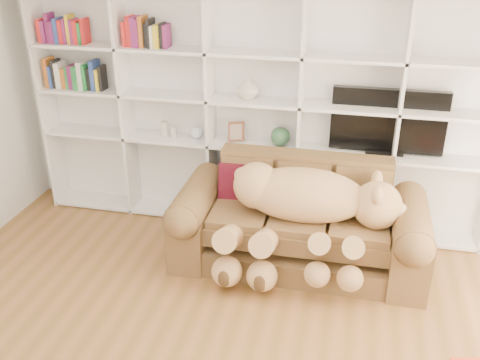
# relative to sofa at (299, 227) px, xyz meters

# --- Properties ---
(wall_back) EXTENTS (5.00, 0.02, 2.70)m
(wall_back) POSITION_rel_sofa_xyz_m (-0.54, 0.83, 1.00)
(wall_back) COLOR silver
(wall_back) RESTS_ON floor
(bookshelf) EXTENTS (4.43, 0.35, 2.40)m
(bookshelf) POSITION_rel_sofa_xyz_m (-0.78, 0.69, 0.95)
(bookshelf) COLOR white
(bookshelf) RESTS_ON floor
(sofa) EXTENTS (2.21, 0.96, 0.93)m
(sofa) POSITION_rel_sofa_xyz_m (0.00, 0.00, 0.00)
(sofa) COLOR brown
(sofa) RESTS_ON floor
(teddy_bear) EXTENTS (1.57, 0.88, 0.91)m
(teddy_bear) POSITION_rel_sofa_xyz_m (0.04, -0.19, 0.29)
(teddy_bear) COLOR tan
(teddy_bear) RESTS_ON sofa
(throw_pillow) EXTENTS (0.38, 0.23, 0.38)m
(throw_pillow) POSITION_rel_sofa_xyz_m (-0.59, 0.15, 0.30)
(throw_pillow) COLOR #4F0D1A
(throw_pillow) RESTS_ON sofa
(tv) EXTENTS (1.04, 0.18, 0.61)m
(tv) POSITION_rel_sofa_xyz_m (0.70, 0.68, 0.82)
(tv) COLOR black
(tv) RESTS_ON bookshelf
(picture_frame) EXTENTS (0.16, 0.08, 0.20)m
(picture_frame) POSITION_rel_sofa_xyz_m (-0.73, 0.63, 0.62)
(picture_frame) COLOR brown
(picture_frame) RESTS_ON bookshelf
(green_vase) EXTENTS (0.19, 0.19, 0.19)m
(green_vase) POSITION_rel_sofa_xyz_m (-0.29, 0.63, 0.61)
(green_vase) COLOR #2E5A38
(green_vase) RESTS_ON bookshelf
(figurine_tall) EXTENTS (0.08, 0.08, 0.15)m
(figurine_tall) POSITION_rel_sofa_xyz_m (-1.48, 0.63, 0.59)
(figurine_tall) COLOR beige
(figurine_tall) RESTS_ON bookshelf
(figurine_short) EXTENTS (0.08, 0.08, 0.11)m
(figurine_short) POSITION_rel_sofa_xyz_m (-1.38, 0.63, 0.57)
(figurine_short) COLOR beige
(figurine_short) RESTS_ON bookshelf
(snow_globe) EXTENTS (0.12, 0.12, 0.12)m
(snow_globe) POSITION_rel_sofa_xyz_m (-1.13, 0.63, 0.58)
(snow_globe) COLOR white
(snow_globe) RESTS_ON bookshelf
(shelf_vase) EXTENTS (0.28, 0.28, 0.22)m
(shelf_vase) POSITION_rel_sofa_xyz_m (-0.61, 0.63, 1.07)
(shelf_vase) COLOR beige
(shelf_vase) RESTS_ON bookshelf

